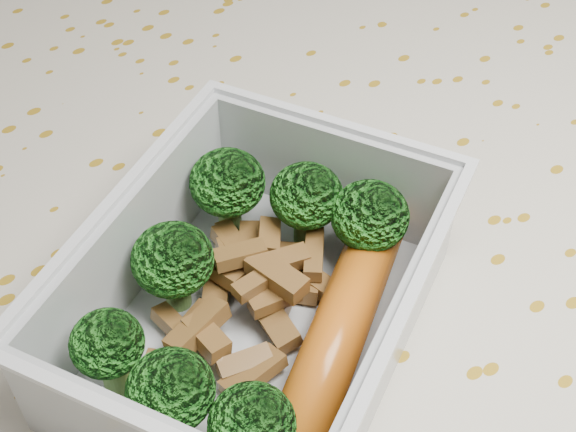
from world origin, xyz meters
TOP-DOWN VIEW (x-y plane):
  - dining_table at (0.00, 0.00)m, footprint 1.40×0.90m
  - tablecloth at (0.00, 0.00)m, footprint 1.46×0.96m
  - lunch_container at (-0.06, -0.04)m, footprint 0.24×0.22m
  - broccoli_florets at (-0.05, -0.02)m, footprint 0.18×0.16m
  - meat_pile at (-0.05, -0.02)m, footprint 0.13×0.09m
  - sausage at (-0.03, -0.07)m, footprint 0.15×0.10m

SIDE VIEW (x-z plane):
  - dining_table at x=0.00m, z-range 0.29..1.04m
  - tablecloth at x=0.00m, z-range 0.62..0.81m
  - meat_pile at x=-0.05m, z-range 0.76..0.79m
  - sausage at x=-0.03m, z-range 0.76..0.79m
  - lunch_container at x=-0.06m, z-range 0.75..0.81m
  - broccoli_florets at x=-0.05m, z-range 0.77..0.82m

